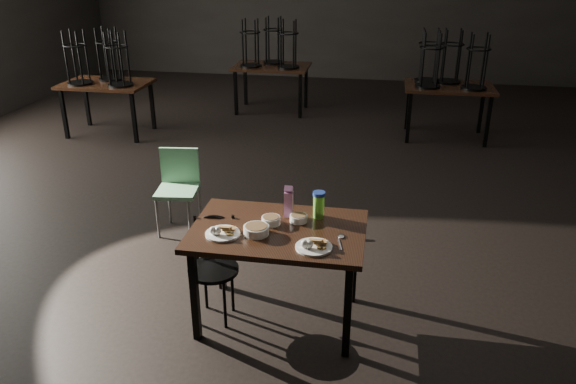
% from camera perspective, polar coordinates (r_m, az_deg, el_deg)
% --- Properties ---
extents(main_table, '(1.20, 0.80, 0.75)m').
position_cam_1_polar(main_table, '(3.91, -1.01, -4.75)').
color(main_table, black).
rests_on(main_table, ground).
extents(plate_left, '(0.24, 0.24, 0.08)m').
position_cam_1_polar(plate_left, '(3.81, -6.70, -4.05)').
color(plate_left, white).
rests_on(plate_left, main_table).
extents(plate_right, '(0.24, 0.24, 0.08)m').
position_cam_1_polar(plate_right, '(3.62, 2.61, -5.43)').
color(plate_right, white).
rests_on(plate_right, main_table).
extents(bowl_near, '(0.13, 0.13, 0.05)m').
position_cam_1_polar(bowl_near, '(3.92, -1.74, -2.87)').
color(bowl_near, white).
rests_on(bowl_near, main_table).
extents(bowl_far, '(0.12, 0.12, 0.05)m').
position_cam_1_polar(bowl_far, '(3.95, 1.08, -2.66)').
color(bowl_far, white).
rests_on(bowl_far, main_table).
extents(bowl_big, '(0.17, 0.17, 0.06)m').
position_cam_1_polar(bowl_big, '(3.79, -3.26, -3.86)').
color(bowl_big, white).
rests_on(bowl_big, main_table).
extents(juice_carton, '(0.06, 0.06, 0.24)m').
position_cam_1_polar(juice_carton, '(3.99, 0.07, -1.04)').
color(juice_carton, '#8D1977').
rests_on(juice_carton, main_table).
extents(water_bottle, '(0.09, 0.09, 0.20)m').
position_cam_1_polar(water_bottle, '(3.99, 3.15, -1.26)').
color(water_bottle, '#71D43E').
rests_on(water_bottle, main_table).
extents(spoon, '(0.06, 0.22, 0.01)m').
position_cam_1_polar(spoon, '(3.76, 5.42, -4.61)').
color(spoon, silver).
rests_on(spoon, main_table).
extents(bentwood_chair, '(0.38, 0.38, 0.77)m').
position_cam_1_polar(bentwood_chair, '(4.11, -7.52, -6.83)').
color(bentwood_chair, black).
rests_on(bentwood_chair, ground).
extents(school_chair, '(0.41, 0.41, 0.79)m').
position_cam_1_polar(school_chair, '(5.38, -11.07, 0.89)').
color(school_chair, '#67A076').
rests_on(school_chair, ground).
extents(bg_table_left, '(1.20, 0.80, 1.48)m').
position_cam_1_polar(bg_table_left, '(8.42, -18.10, 10.70)').
color(bg_table_left, black).
rests_on(bg_table_left, ground).
extents(bg_table_right, '(1.20, 0.80, 1.48)m').
position_cam_1_polar(bg_table_right, '(8.16, 15.90, 10.72)').
color(bg_table_right, black).
rests_on(bg_table_right, ground).
extents(bg_table_far, '(1.20, 0.80, 1.48)m').
position_cam_1_polar(bg_table_far, '(9.19, -1.71, 12.89)').
color(bg_table_far, black).
rests_on(bg_table_far, ground).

